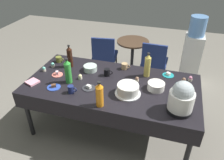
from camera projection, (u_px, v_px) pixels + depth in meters
name	position (u px, v px, depth m)	size (l,w,h in m)	color
ground	(112.00, 126.00, 3.21)	(9.00, 9.00, 0.00)	slate
potluck_table	(112.00, 87.00, 2.83)	(2.20, 1.10, 0.75)	black
frosted_layer_cake	(128.00, 90.00, 2.57)	(0.31, 0.31, 0.13)	silver
slow_cooker	(182.00, 98.00, 2.25)	(0.28, 0.28, 0.37)	black
glass_salad_bowl	(90.00, 68.00, 3.05)	(0.19, 0.19, 0.08)	#B2C6BC
ceramic_snack_bowl	(156.00, 86.00, 2.67)	(0.21, 0.21, 0.09)	silver
dessert_plate_white	(189.00, 93.00, 2.61)	(0.17, 0.17, 0.05)	white
dessert_plate_teal	(168.00, 75.00, 2.96)	(0.15, 0.15, 0.05)	teal
dessert_plate_cobalt	(54.00, 87.00, 2.72)	(0.17, 0.17, 0.04)	#2D4CB2
dessert_plate_charcoal	(89.00, 88.00, 2.70)	(0.17, 0.17, 0.05)	#2D2D33
dessert_plate_coral	(57.00, 74.00, 2.97)	(0.15, 0.15, 0.06)	#E07266
cupcake_cocoa	(80.00, 77.00, 2.87)	(0.05, 0.05, 0.07)	beige
cupcake_lemon	(44.00, 69.00, 3.05)	(0.05, 0.05, 0.07)	beige
cupcake_rose	(137.00, 79.00, 2.82)	(0.05, 0.05, 0.07)	beige
cupcake_vanilla	(184.00, 80.00, 2.80)	(0.05, 0.05, 0.07)	beige
cupcake_berry	(190.00, 79.00, 2.83)	(0.05, 0.05, 0.07)	beige
cupcake_mint	(53.00, 65.00, 3.15)	(0.05, 0.05, 0.07)	beige
soda_bottle_ginger_ale	(147.00, 65.00, 2.87)	(0.08, 0.08, 0.34)	gold
soda_bottle_lime_soda	(68.00, 71.00, 2.74)	(0.09, 0.09, 0.34)	green
soda_bottle_cola	(70.00, 57.00, 3.09)	(0.08, 0.08, 0.33)	#33190F
soda_bottle_orange_juice	(100.00, 95.00, 2.35)	(0.09, 0.09, 0.31)	orange
coffee_mug_tan	(125.00, 66.00, 3.09)	(0.13, 0.09, 0.09)	tan
coffee_mug_olive	(59.00, 59.00, 3.27)	(0.13, 0.09, 0.08)	olive
coffee_mug_black	(107.00, 72.00, 2.94)	(0.12, 0.08, 0.10)	black
coffee_mug_navy	(71.00, 89.00, 2.60)	(0.12, 0.07, 0.10)	navy
paper_napkin_stack	(32.00, 82.00, 2.80)	(0.14, 0.14, 0.02)	pink
maroon_chair_left	(105.00, 54.00, 4.11)	(0.50, 0.50, 0.85)	navy
maroon_chair_right	(154.00, 60.00, 3.89)	(0.46, 0.46, 0.85)	navy
round_cafe_table	(132.00, 52.00, 4.17)	(0.60, 0.60, 0.72)	#473323
water_cooler	(192.00, 52.00, 3.96)	(0.32, 0.32, 1.24)	silver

